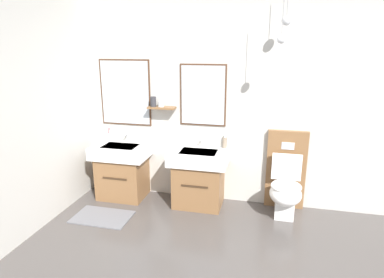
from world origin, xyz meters
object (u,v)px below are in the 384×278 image
at_px(vanity_sink_right, 199,176).
at_px(toothbrush_cup, 108,136).
at_px(toilet, 285,184).
at_px(vanity_sink_left, 123,169).
at_px(soap_dispenser, 225,142).

distance_m(vanity_sink_right, toothbrush_cup, 1.40).
distance_m(toilet, toothbrush_cup, 2.44).
distance_m(vanity_sink_right, toilet, 1.07).
bearing_deg(toothbrush_cup, vanity_sink_right, -7.98).
height_order(vanity_sink_left, toothbrush_cup, toothbrush_cup).
height_order(vanity_sink_left, vanity_sink_right, same).
distance_m(vanity_sink_left, vanity_sink_right, 1.05).
height_order(vanity_sink_left, toilet, toilet).
xyz_separation_m(vanity_sink_left, soap_dispenser, (1.34, 0.20, 0.41)).
xyz_separation_m(vanity_sink_right, toothbrush_cup, (-1.33, 0.19, 0.39)).
xyz_separation_m(toilet, toothbrush_cup, (-2.40, 0.16, 0.41)).
xyz_separation_m(toilet, soap_dispenser, (-0.78, 0.17, 0.42)).
bearing_deg(toilet, soap_dispenser, 167.59).
relative_size(vanity_sink_right, soap_dispenser, 4.18).
distance_m(vanity_sink_right, soap_dispenser, 0.54).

